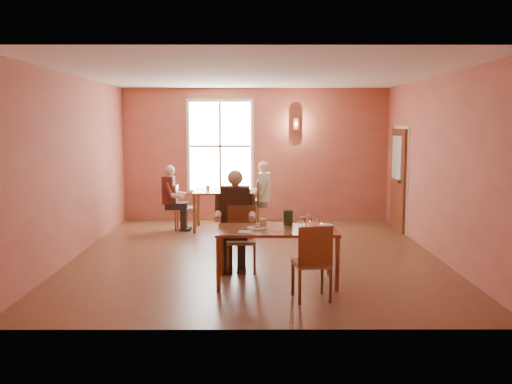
{
  "coord_description": "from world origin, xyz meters",
  "views": [
    {
      "loc": [
        -0.02,
        -9.41,
        2.2
      ],
      "look_at": [
        0.0,
        0.2,
        1.05
      ],
      "focal_mm": 40.0,
      "sensor_mm": 36.0,
      "label": 1
    }
  ],
  "objects_px": {
    "chair_empty": "(311,262)",
    "second_table": "(217,210)",
    "diner_main": "(241,224)",
    "chair_diner_white": "(248,205)",
    "diner_white": "(249,197)",
    "diner_maroon": "(184,198)",
    "main_table": "(277,256)",
    "chair_diner_main": "(242,239)",
    "chair_diner_maroon": "(186,207)"
  },
  "relations": [
    {
      "from": "chair_diner_white",
      "to": "diner_white",
      "type": "xyz_separation_m",
      "value": [
        0.03,
        0.0,
        0.17
      ]
    },
    {
      "from": "main_table",
      "to": "chair_diner_white",
      "type": "xyz_separation_m",
      "value": [
        -0.45,
        4.06,
        0.13
      ]
    },
    {
      "from": "chair_diner_maroon",
      "to": "diner_maroon",
      "type": "height_order",
      "value": "diner_maroon"
    },
    {
      "from": "chair_diner_main",
      "to": "second_table",
      "type": "height_order",
      "value": "chair_diner_main"
    },
    {
      "from": "main_table",
      "to": "second_table",
      "type": "height_order",
      "value": "second_table"
    },
    {
      "from": "chair_diner_white",
      "to": "diner_white",
      "type": "height_order",
      "value": "diner_white"
    },
    {
      "from": "second_table",
      "to": "chair_diner_white",
      "type": "bearing_deg",
      "value": 0.0
    },
    {
      "from": "chair_empty",
      "to": "chair_diner_white",
      "type": "relative_size",
      "value": 0.94
    },
    {
      "from": "chair_diner_main",
      "to": "chair_empty",
      "type": "height_order",
      "value": "chair_diner_main"
    },
    {
      "from": "chair_empty",
      "to": "second_table",
      "type": "height_order",
      "value": "chair_empty"
    },
    {
      "from": "diner_white",
      "to": "diner_maroon",
      "type": "relative_size",
      "value": 1.05
    },
    {
      "from": "chair_diner_main",
      "to": "chair_empty",
      "type": "distance_m",
      "value": 1.65
    },
    {
      "from": "second_table",
      "to": "diner_maroon",
      "type": "relative_size",
      "value": 0.71
    },
    {
      "from": "diner_main",
      "to": "second_table",
      "type": "xyz_separation_m",
      "value": [
        -0.6,
        3.44,
        -0.32
      ]
    },
    {
      "from": "second_table",
      "to": "chair_diner_white",
      "type": "xyz_separation_m",
      "value": [
        0.65,
        0.0,
        0.11
      ]
    },
    {
      "from": "chair_empty",
      "to": "chair_diner_maroon",
      "type": "xyz_separation_m",
      "value": [
        -2.15,
        4.78,
        -0.01
      ]
    },
    {
      "from": "chair_diner_white",
      "to": "diner_maroon",
      "type": "distance_m",
      "value": 1.34
    },
    {
      "from": "second_table",
      "to": "diner_white",
      "type": "distance_m",
      "value": 0.73
    },
    {
      "from": "chair_empty",
      "to": "second_table",
      "type": "relative_size",
      "value": 1.04
    },
    {
      "from": "diner_main",
      "to": "second_table",
      "type": "height_order",
      "value": "diner_main"
    },
    {
      "from": "diner_white",
      "to": "chair_diner_white",
      "type": "bearing_deg",
      "value": 90.0
    },
    {
      "from": "chair_diner_maroon",
      "to": "chair_empty",
      "type": "bearing_deg",
      "value": 24.26
    },
    {
      "from": "diner_main",
      "to": "chair_diner_white",
      "type": "xyz_separation_m",
      "value": [
        0.05,
        3.44,
        -0.21
      ]
    },
    {
      "from": "main_table",
      "to": "second_table",
      "type": "bearing_deg",
      "value": 105.12
    },
    {
      "from": "diner_white",
      "to": "diner_maroon",
      "type": "bearing_deg",
      "value": 90.0
    },
    {
      "from": "main_table",
      "to": "diner_white",
      "type": "xyz_separation_m",
      "value": [
        -0.42,
        4.06,
        0.3
      ]
    },
    {
      "from": "second_table",
      "to": "diner_maroon",
      "type": "distance_m",
      "value": 0.72
    },
    {
      "from": "diner_main",
      "to": "diner_maroon",
      "type": "xyz_separation_m",
      "value": [
        -1.28,
        3.44,
        -0.07
      ]
    },
    {
      "from": "diner_main",
      "to": "second_table",
      "type": "relative_size",
      "value": 1.56
    },
    {
      "from": "main_table",
      "to": "chair_diner_white",
      "type": "relative_size",
      "value": 1.59
    },
    {
      "from": "main_table",
      "to": "chair_empty",
      "type": "bearing_deg",
      "value": -60.58
    },
    {
      "from": "diner_white",
      "to": "diner_maroon",
      "type": "xyz_separation_m",
      "value": [
        -1.36,
        0.0,
        -0.03
      ]
    },
    {
      "from": "main_table",
      "to": "chair_diner_white",
      "type": "bearing_deg",
      "value": 96.28
    },
    {
      "from": "chair_diner_white",
      "to": "chair_empty",
      "type": "bearing_deg",
      "value": -169.87
    },
    {
      "from": "chair_diner_white",
      "to": "diner_white",
      "type": "distance_m",
      "value": 0.17
    },
    {
      "from": "chair_diner_white",
      "to": "chair_diner_maroon",
      "type": "bearing_deg",
      "value": 90.0
    },
    {
      "from": "chair_empty",
      "to": "main_table",
      "type": "bearing_deg",
      "value": 110.58
    },
    {
      "from": "main_table",
      "to": "chair_diner_maroon",
      "type": "height_order",
      "value": "chair_diner_maroon"
    },
    {
      "from": "diner_main",
      "to": "chair_diner_white",
      "type": "bearing_deg",
      "value": -90.89
    },
    {
      "from": "second_table",
      "to": "diner_white",
      "type": "bearing_deg",
      "value": 0.0
    },
    {
      "from": "diner_maroon",
      "to": "chair_empty",
      "type": "bearing_deg",
      "value": 24.55
    },
    {
      "from": "diner_white",
      "to": "second_table",
      "type": "bearing_deg",
      "value": 90.0
    },
    {
      "from": "diner_maroon",
      "to": "chair_diner_maroon",
      "type": "bearing_deg",
      "value": 90.0
    },
    {
      "from": "chair_diner_main",
      "to": "diner_maroon",
      "type": "relative_size",
      "value": 0.74
    },
    {
      "from": "second_table",
      "to": "chair_diner_white",
      "type": "height_order",
      "value": "chair_diner_white"
    },
    {
      "from": "main_table",
      "to": "diner_white",
      "type": "bearing_deg",
      "value": 95.86
    },
    {
      "from": "second_table",
      "to": "diner_white",
      "type": "xyz_separation_m",
      "value": [
        0.68,
        0.0,
        0.28
      ]
    },
    {
      "from": "chair_diner_maroon",
      "to": "chair_diner_white",
      "type": "bearing_deg",
      "value": 90.0
    },
    {
      "from": "main_table",
      "to": "diner_main",
      "type": "relative_size",
      "value": 1.13
    },
    {
      "from": "chair_empty",
      "to": "chair_diner_maroon",
      "type": "relative_size",
      "value": 1.03
    }
  ]
}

